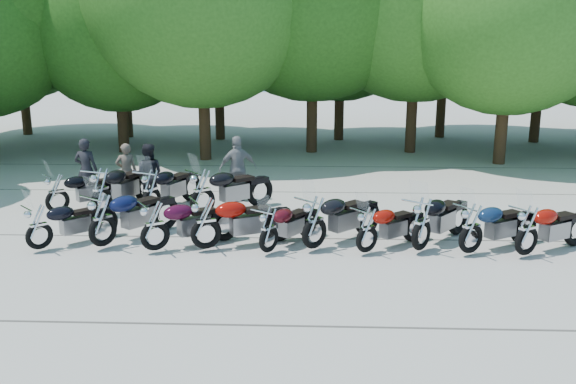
{
  "coord_description": "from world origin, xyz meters",
  "views": [
    {
      "loc": [
        0.51,
        -11.9,
        4.37
      ],
      "look_at": [
        0.0,
        1.5,
        1.1
      ],
      "focal_mm": 38.0,
      "sensor_mm": 36.0,
      "label": 1
    }
  ],
  "objects_px": {
    "motorcycle_2": "(155,224)",
    "motorcycle_6": "(367,229)",
    "motorcycle_9": "(527,229)",
    "rider_0": "(86,170)",
    "motorcycle_10": "(57,192)",
    "rider_3": "(127,171)",
    "motorcycle_0": "(38,226)",
    "motorcycle_13": "(202,191)",
    "motorcycle_4": "(269,229)",
    "motorcycle_8": "(471,227)",
    "motorcycle_5": "(314,221)",
    "motorcycle_7": "(422,222)",
    "motorcycle_12": "(151,190)",
    "rider_2": "(238,169)",
    "motorcycle_1": "(102,219)",
    "rider_1": "(148,175)",
    "motorcycle_11": "(101,190)",
    "motorcycle_3": "(206,222)"
  },
  "relations": [
    {
      "from": "rider_2",
      "to": "motorcycle_1",
      "type": "bearing_deg",
      "value": 39.92
    },
    {
      "from": "motorcycle_5",
      "to": "rider_2",
      "type": "xyz_separation_m",
      "value": [
        -2.15,
        4.28,
        0.25
      ]
    },
    {
      "from": "motorcycle_1",
      "to": "rider_1",
      "type": "distance_m",
      "value": 3.75
    },
    {
      "from": "motorcycle_2",
      "to": "motorcycle_6",
      "type": "bearing_deg",
      "value": -122.41
    },
    {
      "from": "motorcycle_4",
      "to": "motorcycle_5",
      "type": "xyz_separation_m",
      "value": [
        0.97,
        0.26,
        0.11
      ]
    },
    {
      "from": "motorcycle_0",
      "to": "rider_3",
      "type": "height_order",
      "value": "rider_3"
    },
    {
      "from": "motorcycle_5",
      "to": "rider_3",
      "type": "relative_size",
      "value": 1.49
    },
    {
      "from": "motorcycle_10",
      "to": "motorcycle_12",
      "type": "xyz_separation_m",
      "value": [
        2.47,
        0.05,
        0.06
      ]
    },
    {
      "from": "motorcycle_9",
      "to": "motorcycle_13",
      "type": "relative_size",
      "value": 0.88
    },
    {
      "from": "motorcycle_9",
      "to": "rider_1",
      "type": "xyz_separation_m",
      "value": [
        -8.99,
        3.96,
        0.24
      ]
    },
    {
      "from": "motorcycle_8",
      "to": "rider_3",
      "type": "bearing_deg",
      "value": 30.7
    },
    {
      "from": "motorcycle_6",
      "to": "rider_0",
      "type": "relative_size",
      "value": 1.14
    },
    {
      "from": "motorcycle_1",
      "to": "motorcycle_2",
      "type": "relative_size",
      "value": 1.08
    },
    {
      "from": "motorcycle_2",
      "to": "motorcycle_5",
      "type": "height_order",
      "value": "motorcycle_5"
    },
    {
      "from": "motorcycle_7",
      "to": "motorcycle_0",
      "type": "bearing_deg",
      "value": 40.28
    },
    {
      "from": "motorcycle_3",
      "to": "motorcycle_13",
      "type": "height_order",
      "value": "motorcycle_13"
    },
    {
      "from": "motorcycle_5",
      "to": "motorcycle_1",
      "type": "bearing_deg",
      "value": 45.87
    },
    {
      "from": "motorcycle_5",
      "to": "motorcycle_7",
      "type": "relative_size",
      "value": 1.0
    },
    {
      "from": "motorcycle_0",
      "to": "rider_1",
      "type": "height_order",
      "value": "rider_1"
    },
    {
      "from": "motorcycle_7",
      "to": "motorcycle_13",
      "type": "distance_m",
      "value": 5.73
    },
    {
      "from": "motorcycle_2",
      "to": "motorcycle_3",
      "type": "relative_size",
      "value": 0.95
    },
    {
      "from": "motorcycle_3",
      "to": "motorcycle_11",
      "type": "distance_m",
      "value": 4.07
    },
    {
      "from": "motorcycle_1",
      "to": "rider_3",
      "type": "distance_m",
      "value": 4.51
    },
    {
      "from": "motorcycle_9",
      "to": "rider_0",
      "type": "bearing_deg",
      "value": 36.43
    },
    {
      "from": "motorcycle_13",
      "to": "motorcycle_2",
      "type": "bearing_deg",
      "value": 128.23
    },
    {
      "from": "motorcycle_0",
      "to": "motorcycle_13",
      "type": "relative_size",
      "value": 0.82
    },
    {
      "from": "motorcycle_12",
      "to": "rider_2",
      "type": "height_order",
      "value": "rider_2"
    },
    {
      "from": "motorcycle_13",
      "to": "rider_3",
      "type": "relative_size",
      "value": 1.55
    },
    {
      "from": "motorcycle_6",
      "to": "rider_1",
      "type": "height_order",
      "value": "rider_1"
    },
    {
      "from": "motorcycle_9",
      "to": "rider_1",
      "type": "relative_size",
      "value": 1.29
    },
    {
      "from": "motorcycle_4",
      "to": "rider_0",
      "type": "distance_m",
      "value": 7.05
    },
    {
      "from": "rider_0",
      "to": "rider_3",
      "type": "bearing_deg",
      "value": -163.92
    },
    {
      "from": "motorcycle_6",
      "to": "motorcycle_11",
      "type": "height_order",
      "value": "motorcycle_11"
    },
    {
      "from": "motorcycle_4",
      "to": "motorcycle_12",
      "type": "distance_m",
      "value": 4.38
    },
    {
      "from": "motorcycle_10",
      "to": "motorcycle_13",
      "type": "bearing_deg",
      "value": -131.3
    },
    {
      "from": "motorcycle_7",
      "to": "rider_0",
      "type": "height_order",
      "value": "rider_0"
    },
    {
      "from": "rider_0",
      "to": "rider_1",
      "type": "height_order",
      "value": "rider_0"
    },
    {
      "from": "motorcycle_8",
      "to": "motorcycle_1",
      "type": "bearing_deg",
      "value": 57.5
    },
    {
      "from": "motorcycle_5",
      "to": "motorcycle_13",
      "type": "height_order",
      "value": "motorcycle_13"
    },
    {
      "from": "motorcycle_8",
      "to": "motorcycle_4",
      "type": "bearing_deg",
      "value": 59.74
    },
    {
      "from": "motorcycle_10",
      "to": "rider_3",
      "type": "xyz_separation_m",
      "value": [
        1.31,
        1.8,
        0.19
      ]
    },
    {
      "from": "motorcycle_12",
      "to": "rider_0",
      "type": "xyz_separation_m",
      "value": [
        -2.23,
        1.49,
        0.22
      ]
    },
    {
      "from": "motorcycle_9",
      "to": "motorcycle_3",
      "type": "bearing_deg",
      "value": 57.27
    },
    {
      "from": "motorcycle_4",
      "to": "motorcycle_11",
      "type": "xyz_separation_m",
      "value": [
        -4.51,
        2.73,
        0.15
      ]
    },
    {
      "from": "rider_3",
      "to": "motorcycle_2",
      "type": "bearing_deg",
      "value": 92.35
    },
    {
      "from": "motorcycle_12",
      "to": "rider_3",
      "type": "xyz_separation_m",
      "value": [
        -1.16,
        1.74,
        0.13
      ]
    },
    {
      "from": "motorcycle_0",
      "to": "motorcycle_4",
      "type": "xyz_separation_m",
      "value": [
        4.94,
        -0.0,
        -0.01
      ]
    },
    {
      "from": "motorcycle_2",
      "to": "motorcycle_6",
      "type": "xyz_separation_m",
      "value": [
        4.51,
        0.07,
        -0.06
      ]
    },
    {
      "from": "motorcycle_10",
      "to": "rider_0",
      "type": "relative_size",
      "value": 1.22
    },
    {
      "from": "motorcycle_0",
      "to": "motorcycle_9",
      "type": "height_order",
      "value": "motorcycle_9"
    }
  ]
}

